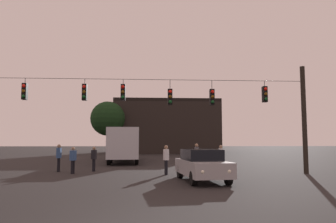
{
  "coord_description": "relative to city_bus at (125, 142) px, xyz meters",
  "views": [
    {
      "loc": [
        0.08,
        -7.3,
        1.93
      ],
      "look_at": [
        1.32,
        12.76,
        3.8
      ],
      "focal_mm": 33.86,
      "sensor_mm": 36.0,
      "label": 1
    }
  ],
  "objects": [
    {
      "name": "ground_plane",
      "position": [
        2.14,
        1.82,
        -1.87
      ],
      "size": [
        168.0,
        168.0,
        0.0
      ],
      "primitive_type": "plane",
      "color": "black",
      "rests_on": "ground"
    },
    {
      "name": "overhead_signal_span",
      "position": [
        2.15,
        -11.57,
        1.92
      ],
      "size": [
        19.12,
        0.44,
        6.45
      ],
      "color": "black",
      "rests_on": "ground"
    },
    {
      "name": "city_bus",
      "position": [
        0.0,
        0.0,
        0.0
      ],
      "size": [
        2.97,
        11.09,
        3.0
      ],
      "color": "#B7BCC6",
      "rests_on": "ground"
    },
    {
      "name": "car_near_right",
      "position": [
        4.79,
        -14.73,
        -1.07
      ],
      "size": [
        2.25,
        4.47,
        1.52
      ],
      "color": "#99999E",
      "rests_on": "ground"
    },
    {
      "name": "pedestrian_crossing_left",
      "position": [
        5.4,
        -9.11,
        -0.86
      ],
      "size": [
        0.24,
        0.36,
        1.76
      ],
      "color": "black",
      "rests_on": "ground"
    },
    {
      "name": "pedestrian_crossing_center",
      "position": [
        -1.26,
        -9.33,
        -1.0
      ],
      "size": [
        0.31,
        0.4,
        1.55
      ],
      "color": "black",
      "rests_on": "ground"
    },
    {
      "name": "pedestrian_crossing_right",
      "position": [
        -3.41,
        -9.49,
        -0.89
      ],
      "size": [
        0.24,
        0.36,
        1.71
      ],
      "color": "black",
      "rests_on": "ground"
    },
    {
      "name": "pedestrian_near_bus",
      "position": [
        -2.23,
        -10.78,
        -0.99
      ],
      "size": [
        0.36,
        0.42,
        1.57
      ],
      "color": "black",
      "rests_on": "ground"
    },
    {
      "name": "pedestrian_trailing",
      "position": [
        6.97,
        -9.36,
        -0.93
      ],
      "size": [
        0.25,
        0.36,
        1.66
      ],
      "color": "black",
      "rests_on": "ground"
    },
    {
      "name": "pedestrian_far_side",
      "position": [
        3.24,
        -11.69,
        -0.92
      ],
      "size": [
        0.32,
        0.41,
        1.68
      ],
      "color": "black",
      "rests_on": "ground"
    },
    {
      "name": "corner_building",
      "position": [
        5.09,
        23.68,
        2.3
      ],
      "size": [
        16.22,
        13.96,
        8.33
      ],
      "color": "black",
      "rests_on": "ground"
    },
    {
      "name": "tree_left_silhouette",
      "position": [
        -3.72,
        16.45,
        3.3
      ],
      "size": [
        5.0,
        5.0,
        7.68
      ],
      "color": "black",
      "rests_on": "ground"
    }
  ]
}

